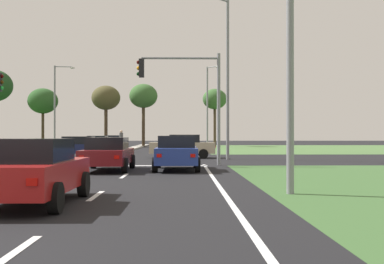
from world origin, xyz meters
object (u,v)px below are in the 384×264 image
car_red_second (29,171)px  treeline_fifth (215,100)px  treeline_third (106,98)px  car_beige_fourth (183,146)px  street_lamp_second (226,71)px  pedestrian_at_median (121,138)px  car_navy_sixth (77,147)px  street_lamp_third (56,103)px  car_blue_eighth (177,152)px  treeline_fourth (143,97)px  street_lamp_fourth (208,103)px  car_teal_seventh (97,144)px  car_white_third (114,142)px  traffic_signal_near_right (189,89)px  car_maroon_fifth (108,154)px  treeline_second (43,101)px

car_red_second → treeline_fifth: bearing=81.9°
treeline_third → car_beige_fourth: bearing=-72.0°
street_lamp_second → pedestrian_at_median: (-8.35, 13.25, -4.37)m
car_navy_sixth → treeline_third: treeline_third is taller
street_lamp_third → pedestrian_at_median: size_ratio=5.00×
car_blue_eighth → treeline_fourth: bearing=96.6°
car_beige_fourth → street_lamp_fourth: bearing=-7.1°
car_blue_eighth → street_lamp_fourth: 35.60m
treeline_third → treeline_fourth: size_ratio=0.97×
street_lamp_second → treeline_fifth: street_lamp_second is taller
street_lamp_second → street_lamp_fourth: size_ratio=1.07×
treeline_fifth → treeline_third: bearing=-173.9°
car_blue_eighth → street_lamp_third: 35.84m
street_lamp_third → treeline_fourth: size_ratio=1.12×
car_beige_fourth → pedestrian_at_median: 12.42m
car_navy_sixth → street_lamp_second: (9.99, -2.45, 4.90)m
car_teal_seventh → car_white_third: bearing=-89.7°
car_teal_seventh → street_lamp_fourth: size_ratio=0.43×
traffic_signal_near_right → street_lamp_third: street_lamp_third is taller
car_beige_fourth → treeline_third: treeline_third is taller
car_maroon_fifth → street_lamp_fourth: size_ratio=0.48×
street_lamp_third → treeline_third: street_lamp_third is taller
car_white_third → pedestrian_at_median: (2.49, -12.68, 0.50)m
car_beige_fourth → street_lamp_second: 5.98m
car_navy_sixth → street_lamp_fourth: 26.11m
traffic_signal_near_right → car_navy_sixth: bearing=132.9°
car_navy_sixth → pedestrian_at_median: (1.64, 10.81, 0.52)m
car_navy_sixth → traffic_signal_near_right: size_ratio=0.74×
car_beige_fourth → traffic_signal_near_right: bearing=-177.5°
car_white_third → car_navy_sixth: car_white_third is taller
street_lamp_fourth → pedestrian_at_median: 15.91m
car_red_second → treeline_fourth: size_ratio=0.52×
car_teal_seventh → pedestrian_at_median: pedestrian_at_median is taller
car_teal_seventh → treeline_fourth: treeline_fourth is taller
car_red_second → traffic_signal_near_right: size_ratio=0.74×
treeline_third → treeline_fifth: bearing=6.1°
car_blue_eighth → treeline_second: bearing=113.0°
car_teal_seventh → treeline_fifth: 24.40m
car_teal_seventh → street_lamp_third: street_lamp_third is taller
street_lamp_fourth → treeline_second: 23.19m
car_white_third → car_maroon_fifth: bearing=97.7°
treeline_fifth → car_blue_eighth: bearing=-95.9°
car_white_third → car_beige_fourth: car_beige_fourth is taller
car_white_third → street_lamp_second: size_ratio=0.41×
car_white_third → car_teal_seventh: (0.05, -11.05, -0.01)m
car_white_third → car_blue_eighth: car_blue_eighth is taller
car_navy_sixth → street_lamp_second: 11.39m
car_white_third → car_teal_seventh: size_ratio=1.01×
car_navy_sixth → treeline_fifth: treeline_fifth is taller
street_lamp_second → street_lamp_third: bearing=125.6°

